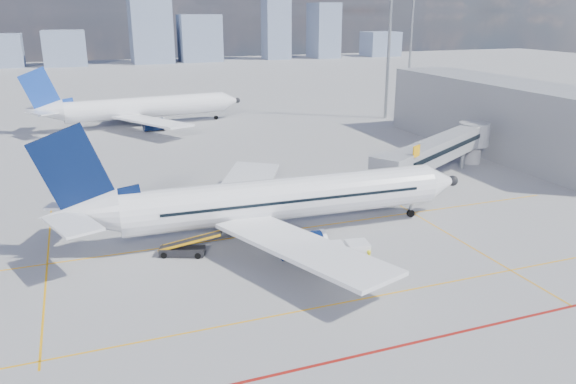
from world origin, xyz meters
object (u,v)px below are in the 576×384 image
cargo_dolly (345,255)px  belt_loader (184,249)px  second_aircraft (138,108)px  ramp_worker (369,261)px  baggage_tug (325,258)px  main_aircraft (268,201)px

cargo_dolly → belt_loader: belt_loader is taller
second_aircraft → belt_loader: bearing=-99.0°
ramp_worker → second_aircraft: bearing=41.7°
baggage_tug → cargo_dolly: size_ratio=0.50×
cargo_dolly → ramp_worker: 1.92m
baggage_tug → second_aircraft: bearing=100.7°
second_aircraft → baggage_tug: 63.52m
main_aircraft → ramp_worker: (4.89, -9.91, -2.32)m
baggage_tug → belt_loader: belt_loader is taller
second_aircraft → ramp_worker: 66.02m
baggage_tug → ramp_worker: 3.53m
main_aircraft → baggage_tug: size_ratio=18.54×
second_aircraft → belt_loader: size_ratio=7.07×
main_aircraft → belt_loader: size_ratio=7.34×
second_aircraft → baggage_tug: (7.17, -63.06, -2.56)m
second_aircraft → baggage_tug: bearing=-89.6°
second_aircraft → ramp_worker: size_ratio=20.62×
baggage_tug → belt_loader: bearing=153.8°
baggage_tug → ramp_worker: size_ratio=1.15×
cargo_dolly → second_aircraft: bearing=107.1°
cargo_dolly → ramp_worker: (1.49, -1.17, -0.27)m
main_aircraft → cargo_dolly: main_aircraft is taller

